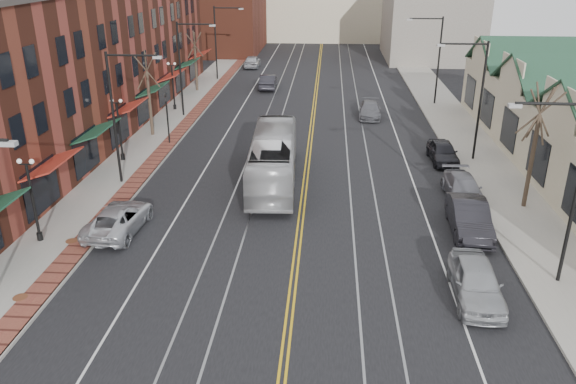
# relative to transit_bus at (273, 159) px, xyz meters

# --- Properties ---
(ground) EXTENTS (160.00, 160.00, 0.00)m
(ground) POSITION_rel_transit_bus_xyz_m (2.00, -16.92, -1.57)
(ground) COLOR black
(ground) RESTS_ON ground
(sidewalk_left) EXTENTS (4.00, 120.00, 0.15)m
(sidewalk_left) POSITION_rel_transit_bus_xyz_m (-10.00, 3.08, -1.50)
(sidewalk_left) COLOR gray
(sidewalk_left) RESTS_ON ground
(sidewalk_right) EXTENTS (4.00, 120.00, 0.15)m
(sidewalk_right) POSITION_rel_transit_bus_xyz_m (14.00, 3.08, -1.50)
(sidewalk_right) COLOR gray
(sidewalk_right) RESTS_ON ground
(building_left) EXTENTS (10.00, 50.00, 11.00)m
(building_left) POSITION_rel_transit_bus_xyz_m (-17.00, 10.08, 3.93)
(building_left) COLOR maroon
(building_left) RESTS_ON ground
(backdrop_left) EXTENTS (14.00, 18.00, 14.00)m
(backdrop_left) POSITION_rel_transit_bus_xyz_m (-14.00, 53.08, 5.43)
(backdrop_left) COLOR maroon
(backdrop_left) RESTS_ON ground
(backdrop_mid) EXTENTS (22.00, 14.00, 9.00)m
(backdrop_mid) POSITION_rel_transit_bus_xyz_m (2.00, 68.08, 2.93)
(backdrop_mid) COLOR #C2B695
(backdrop_mid) RESTS_ON ground
(backdrop_right) EXTENTS (12.00, 16.00, 11.00)m
(backdrop_right) POSITION_rel_transit_bus_xyz_m (17.00, 48.08, 3.93)
(backdrop_right) COLOR slate
(backdrop_right) RESTS_ON ground
(streetlight_l_1) EXTENTS (3.33, 0.25, 8.00)m
(streetlight_l_1) POSITION_rel_transit_bus_xyz_m (-9.05, -0.92, 3.45)
(streetlight_l_1) COLOR black
(streetlight_l_1) RESTS_ON sidewalk_left
(streetlight_l_2) EXTENTS (3.33, 0.25, 8.00)m
(streetlight_l_2) POSITION_rel_transit_bus_xyz_m (-9.05, 15.08, 3.45)
(streetlight_l_2) COLOR black
(streetlight_l_2) RESTS_ON sidewalk_left
(streetlight_l_3) EXTENTS (3.33, 0.25, 8.00)m
(streetlight_l_3) POSITION_rel_transit_bus_xyz_m (-9.05, 31.08, 3.45)
(streetlight_l_3) COLOR black
(streetlight_l_3) RESTS_ON sidewalk_left
(streetlight_r_0) EXTENTS (3.33, 0.25, 8.00)m
(streetlight_r_0) POSITION_rel_transit_bus_xyz_m (13.05, -10.92, 3.45)
(streetlight_r_0) COLOR black
(streetlight_r_0) RESTS_ON sidewalk_right
(streetlight_r_1) EXTENTS (3.33, 0.25, 8.00)m
(streetlight_r_1) POSITION_rel_transit_bus_xyz_m (13.05, 5.08, 3.45)
(streetlight_r_1) COLOR black
(streetlight_r_1) RESTS_ON sidewalk_right
(streetlight_r_2) EXTENTS (3.33, 0.25, 8.00)m
(streetlight_r_2) POSITION_rel_transit_bus_xyz_m (13.05, 21.08, 3.45)
(streetlight_r_2) COLOR black
(streetlight_r_2) RESTS_ON sidewalk_right
(lamppost_l_1) EXTENTS (0.84, 0.28, 4.27)m
(lamppost_l_1) POSITION_rel_transit_bus_xyz_m (-10.80, -8.92, 0.63)
(lamppost_l_1) COLOR black
(lamppost_l_1) RESTS_ON sidewalk_left
(lamppost_l_2) EXTENTS (0.84, 0.28, 4.27)m
(lamppost_l_2) POSITION_rel_transit_bus_xyz_m (-10.80, 3.08, 0.63)
(lamppost_l_2) COLOR black
(lamppost_l_2) RESTS_ON sidewalk_left
(lamppost_l_3) EXTENTS (0.84, 0.28, 4.27)m
(lamppost_l_3) POSITION_rel_transit_bus_xyz_m (-10.80, 17.08, 0.63)
(lamppost_l_3) COLOR black
(lamppost_l_3) RESTS_ON sidewalk_left
(tree_left_near) EXTENTS (1.78, 1.37, 6.48)m
(tree_left_near) POSITION_rel_transit_bus_xyz_m (-10.50, 9.08, 1.94)
(tree_left_near) COLOR #382B21
(tree_left_near) RESTS_ON sidewalk_left
(tree_left_far) EXTENTS (1.66, 1.28, 6.02)m
(tree_left_far) POSITION_rel_transit_bus_xyz_m (-10.50, 25.08, 1.70)
(tree_left_far) COLOR #382B21
(tree_left_far) RESTS_ON sidewalk_left
(tree_right_mid) EXTENTS (1.90, 1.46, 6.93)m
(tree_right_mid) POSITION_rel_transit_bus_xyz_m (14.50, -2.92, 2.18)
(tree_right_mid) COLOR #382B21
(tree_right_mid) RESTS_ON sidewalk_right
(manhole_mid) EXTENTS (0.60, 0.60, 0.02)m
(manhole_mid) POSITION_rel_transit_bus_xyz_m (-9.20, -13.92, -1.41)
(manhole_mid) COLOR #592D19
(manhole_mid) RESTS_ON sidewalk_left
(manhole_far) EXTENTS (0.60, 0.60, 0.02)m
(manhole_far) POSITION_rel_transit_bus_xyz_m (-9.20, -8.92, -1.41)
(manhole_far) COLOR #592D19
(manhole_far) RESTS_ON sidewalk_left
(traffic_signal) EXTENTS (0.18, 0.15, 3.80)m
(traffic_signal) POSITION_rel_transit_bus_xyz_m (-8.60, 7.08, 0.78)
(traffic_signal) COLOR black
(traffic_signal) RESTS_ON sidewalk_left
(transit_bus) EXTENTS (3.17, 11.39, 3.14)m
(transit_bus) POSITION_rel_transit_bus_xyz_m (0.00, 0.00, 0.00)
(transit_bus) COLOR #B8B9BB
(transit_bus) RESTS_ON ground
(parked_suv) EXTENTS (2.61, 5.17, 1.40)m
(parked_suv) POSITION_rel_transit_bus_xyz_m (-7.30, -7.36, -0.87)
(parked_suv) COLOR silver
(parked_suv) RESTS_ON ground
(parked_car_a) EXTENTS (2.07, 4.76, 1.60)m
(parked_car_a) POSITION_rel_transit_bus_xyz_m (9.59, -12.38, -0.77)
(parked_car_a) COLOR #A4A7AB
(parked_car_a) RESTS_ON ground
(parked_car_b) EXTENTS (2.02, 5.16, 1.67)m
(parked_car_b) POSITION_rel_transit_bus_xyz_m (10.67, -6.23, -0.74)
(parked_car_b) COLOR black
(parked_car_b) RESTS_ON ground
(parked_car_c) EXTENTS (2.00, 4.74, 1.36)m
(parked_car_c) POSITION_rel_transit_bus_xyz_m (11.30, -1.84, -0.89)
(parked_car_c) COLOR slate
(parked_car_c) RESTS_ON ground
(parked_car_d) EXTENTS (1.84, 4.32, 1.45)m
(parked_car_d) POSITION_rel_transit_bus_xyz_m (11.30, 4.63, -0.84)
(parked_car_d) COLOR black
(parked_car_d) RESTS_ON ground
(distant_car_left) EXTENTS (1.76, 4.73, 1.54)m
(distant_car_left) POSITION_rel_transit_bus_xyz_m (-3.17, 26.88, -0.80)
(distant_car_left) COLOR #232228
(distant_car_left) RESTS_ON ground
(distant_car_right) EXTENTS (2.14, 4.72, 1.34)m
(distant_car_right) POSITION_rel_transit_bus_xyz_m (7.01, 16.10, -0.90)
(distant_car_right) COLOR slate
(distant_car_right) RESTS_ON ground
(distant_car_far) EXTENTS (1.86, 4.58, 1.56)m
(distant_car_far) POSITION_rel_transit_bus_xyz_m (-6.50, 39.23, -0.79)
(distant_car_far) COLOR #AFB1B7
(distant_car_far) RESTS_ON ground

